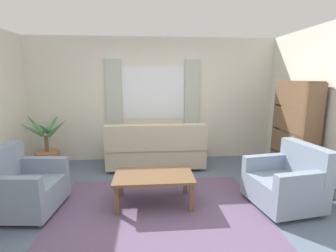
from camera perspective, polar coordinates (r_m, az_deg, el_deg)
ground_plane at (r=3.53m, az=-2.22°, el=-18.97°), size 6.24×6.24×0.00m
wall_back at (r=5.33m, az=-3.40°, el=6.10°), size 5.32×0.12×2.60m
window_with_curtains at (r=5.23m, az=-3.40°, el=7.66°), size 1.98×0.07×1.40m
area_rug at (r=3.52m, az=-2.22°, el=-18.88°), size 2.79×2.00×0.01m
couch at (r=4.88m, az=-2.83°, el=-5.54°), size 1.90×0.82×0.92m
armchair_left at (r=3.85m, az=-30.94°, el=-12.07°), size 0.89×0.91×0.88m
armchair_right at (r=3.84m, az=26.06°, el=-11.68°), size 0.93×0.95×0.88m
coffee_table at (r=3.51m, az=-3.34°, el=-12.10°), size 1.10×0.64×0.44m
potted_plant at (r=5.35m, az=-26.39°, el=-5.02°), size 0.99×1.26×1.11m
bookshelf at (r=4.71m, az=27.05°, el=-2.30°), size 0.30×0.94×1.72m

